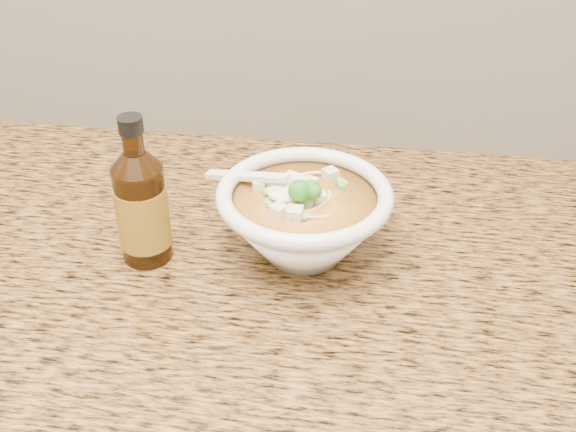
# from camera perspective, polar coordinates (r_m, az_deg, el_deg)

# --- Properties ---
(counter_slab) EXTENTS (4.00, 0.68, 0.04)m
(counter_slab) POSITION_cam_1_polar(r_m,az_deg,el_deg) (0.93, -7.43, -3.80)
(counter_slab) COLOR olive
(counter_slab) RESTS_ON cabinet
(soup_bowl) EXTENTS (0.24, 0.21, 0.12)m
(soup_bowl) POSITION_cam_1_polar(r_m,az_deg,el_deg) (0.88, 1.30, -0.36)
(soup_bowl) COLOR white
(soup_bowl) RESTS_ON counter_slab
(hot_sauce_bottle) EXTENTS (0.08, 0.08, 0.19)m
(hot_sauce_bottle) POSITION_cam_1_polar(r_m,az_deg,el_deg) (0.88, -11.48, 0.68)
(hot_sauce_bottle) COLOR #381D07
(hot_sauce_bottle) RESTS_ON counter_slab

